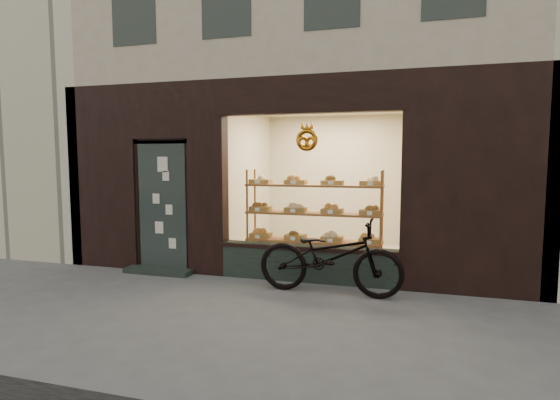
% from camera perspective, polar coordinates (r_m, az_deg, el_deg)
% --- Properties ---
extents(ground, '(90.00, 90.00, 0.00)m').
position_cam_1_polar(ground, '(5.05, -7.04, -16.43)').
color(ground, '#4C4C4C').
extents(display_shelf, '(2.20, 0.45, 1.70)m').
position_cam_1_polar(display_shelf, '(7.07, 4.41, -2.86)').
color(display_shelf, brown).
rests_on(display_shelf, ground).
extents(bicycle, '(2.04, 0.77, 1.06)m').
position_cam_1_polar(bicycle, '(6.12, 6.49, -7.33)').
color(bicycle, black).
rests_on(bicycle, ground).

